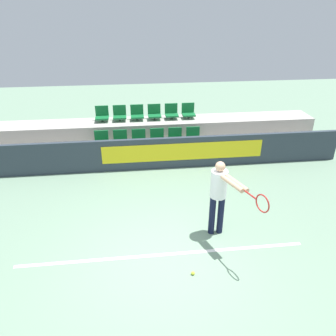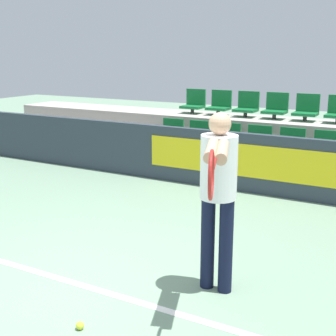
% 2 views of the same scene
% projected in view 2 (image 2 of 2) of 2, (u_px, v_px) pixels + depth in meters
% --- Properties ---
extents(ground_plane, '(30.00, 30.00, 0.00)m').
position_uv_depth(ground_plane, '(70.00, 291.00, 4.36)').
color(ground_plane, gray).
extents(court_baseline, '(5.60, 0.08, 0.01)m').
position_uv_depth(court_baseline, '(80.00, 285.00, 4.48)').
color(court_baseline, white).
rests_on(court_baseline, ground).
extents(barrier_wall, '(11.42, 0.14, 0.94)m').
position_uv_depth(barrier_wall, '(228.00, 160.00, 7.51)').
color(barrier_wall, '#2D3842').
rests_on(barrier_wall, ground).
extents(bleacher_tier_front, '(11.02, 0.97, 0.48)m').
position_uv_depth(bleacher_tier_front, '(239.00, 167.00, 8.07)').
color(bleacher_tier_front, '#ADA89E').
rests_on(bleacher_tier_front, ground).
extents(bleacher_tier_middle, '(11.02, 0.97, 0.96)m').
position_uv_depth(bleacher_tier_middle, '(257.00, 144.00, 8.83)').
color(bleacher_tier_middle, '#ADA89E').
rests_on(bleacher_tier_middle, ground).
extents(stadium_chair_0, '(0.42, 0.36, 0.48)m').
position_uv_depth(stadium_chair_0, '(171.00, 134.00, 8.71)').
color(stadium_chair_0, '#333333').
rests_on(stadium_chair_0, bleacher_tier_front).
extents(stadium_chair_1, '(0.42, 0.36, 0.48)m').
position_uv_depth(stadium_chair_1, '(198.00, 136.00, 8.45)').
color(stadium_chair_1, '#333333').
rests_on(stadium_chair_1, bleacher_tier_front).
extents(stadium_chair_2, '(0.42, 0.36, 0.48)m').
position_uv_depth(stadium_chair_2, '(227.00, 139.00, 8.19)').
color(stadium_chair_2, '#333333').
rests_on(stadium_chair_2, bleacher_tier_front).
extents(stadium_chair_3, '(0.42, 0.36, 0.48)m').
position_uv_depth(stadium_chair_3, '(258.00, 142.00, 7.92)').
color(stadium_chair_3, '#333333').
rests_on(stadium_chair_3, bleacher_tier_front).
extents(stadium_chair_4, '(0.42, 0.36, 0.48)m').
position_uv_depth(stadium_chair_4, '(291.00, 145.00, 7.66)').
color(stadium_chair_4, '#333333').
rests_on(stadium_chair_4, bleacher_tier_front).
extents(stadium_chair_5, '(0.42, 0.36, 0.48)m').
position_uv_depth(stadium_chair_5, '(326.00, 148.00, 7.40)').
color(stadium_chair_5, '#333333').
rests_on(stadium_chair_5, bleacher_tier_front).
extents(stadium_chair_6, '(0.42, 0.36, 0.48)m').
position_uv_depth(stadium_chair_6, '(194.00, 103.00, 9.42)').
color(stadium_chair_6, '#333333').
rests_on(stadium_chair_6, bleacher_tier_middle).
extents(stadium_chair_7, '(0.42, 0.36, 0.48)m').
position_uv_depth(stadium_chair_7, '(220.00, 105.00, 9.15)').
color(stadium_chair_7, '#333333').
rests_on(stadium_chair_7, bleacher_tier_middle).
extents(stadium_chair_8, '(0.42, 0.36, 0.48)m').
position_uv_depth(stadium_chair_8, '(247.00, 106.00, 8.89)').
color(stadium_chair_8, '#333333').
rests_on(stadium_chair_8, bleacher_tier_middle).
extents(stadium_chair_9, '(0.42, 0.36, 0.48)m').
position_uv_depth(stadium_chair_9, '(276.00, 108.00, 8.63)').
color(stadium_chair_9, '#333333').
rests_on(stadium_chair_9, bleacher_tier_middle).
extents(stadium_chair_10, '(0.42, 0.36, 0.48)m').
position_uv_depth(stadium_chair_10, '(306.00, 110.00, 8.37)').
color(stadium_chair_10, '#333333').
rests_on(stadium_chair_10, bleacher_tier_middle).
extents(tennis_player, '(0.65, 1.45, 1.67)m').
position_uv_depth(tennis_player, '(218.00, 185.00, 4.10)').
color(tennis_player, black).
rests_on(tennis_player, ground).
extents(tennis_ball, '(0.07, 0.07, 0.07)m').
position_uv_depth(tennis_ball, '(80.00, 326.00, 3.76)').
color(tennis_ball, '#CCDB33').
rests_on(tennis_ball, ground).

